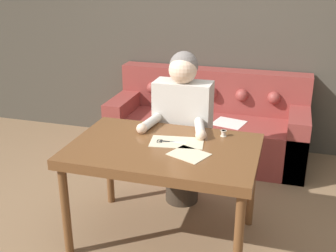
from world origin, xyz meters
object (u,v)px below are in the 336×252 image
Objects in this scene: person at (182,127)px; scissors at (166,142)px; thread_spool at (224,133)px; couch at (208,127)px; dining_table at (164,156)px.

scissors is at bearing -89.07° from person.
thread_spool is at bearing -35.06° from person.
couch is at bearing 89.39° from scissors.
person reaches higher than dining_table.
dining_table is 28.76× the size of thread_spool.
thread_spool reaches higher than dining_table.
couch is 1.53m from scissors.
dining_table is 6.00× the size of scissors.
scissors is at bearing -90.61° from couch.
couch is at bearing 88.64° from person.
dining_table is 0.48m from thread_spool.
dining_table is 0.56m from person.
person is (-0.02, -0.98, 0.36)m from couch.
couch is (0.01, 1.54, -0.35)m from dining_table.
thread_spool is at bearing 38.82° from dining_table.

